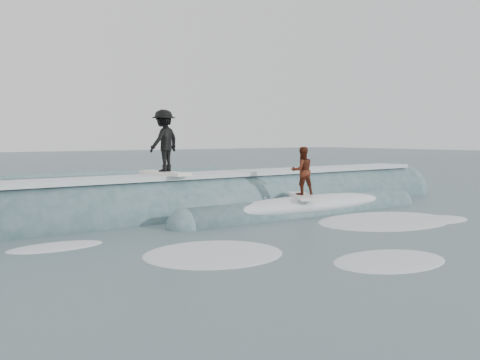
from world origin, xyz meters
TOP-DOWN VIEW (x-y plane):
  - ground at (0.00, 0.00)m, footprint 160.00×160.00m
  - breaking_wave at (0.23, 4.49)m, footprint 21.03×4.01m
  - surfer_black at (-2.15, 4.77)m, footprint 1.40×2.06m
  - surfer_red at (1.55, 2.57)m, footprint 1.45×2.02m
  - whitewater at (0.50, -0.77)m, footprint 14.00×7.84m
  - far_swells at (-0.18, 17.65)m, footprint 39.30×8.65m

SIDE VIEW (x-z plane):
  - ground at x=0.00m, z-range 0.00..0.00m
  - whitewater at x=0.50m, z-range -0.05..0.05m
  - far_swells at x=-0.18m, z-range -0.40..0.40m
  - breaking_wave at x=0.23m, z-range -1.19..1.27m
  - surfer_red at x=1.55m, z-range 0.47..2.08m
  - surfer_black at x=-2.15m, z-range 1.29..3.27m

